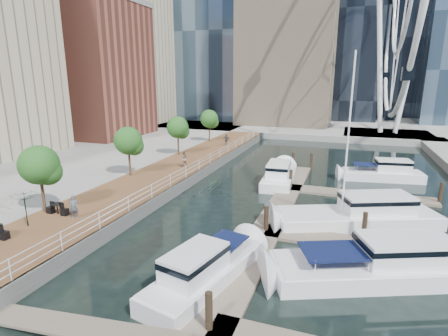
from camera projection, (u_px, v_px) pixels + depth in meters
ground at (166, 290)px, 16.61m from camera, size 520.00×520.00×0.00m
boardwalk at (159, 180)px, 33.12m from camera, size 6.00×60.00×1.00m
seawall at (187, 183)px, 32.14m from camera, size 0.25×60.00×1.00m
land_far at (324, 110)px, 109.71m from camera, size 200.00×114.00×1.00m
pier at (387, 136)px, 59.48m from camera, size 14.00×12.00×1.00m
railing at (186, 172)px, 31.92m from camera, size 0.10×60.00×1.05m
floating_docks at (346, 224)px, 23.03m from camera, size 16.00×34.00×2.60m
midrise_condos at (42, 53)px, 48.72m from camera, size 19.00×67.00×28.00m
street_trees at (128, 141)px, 32.05m from camera, size 2.60×42.60×4.60m
yacht_foreground at (378, 278)px, 17.68m from camera, size 12.01×7.47×2.15m
pedestrian_near at (74, 207)px, 22.47m from camera, size 0.67×0.60×1.54m
pedestrian_mid at (184, 159)px, 35.91m from camera, size 1.03×1.03×1.69m
pedestrian_far at (226, 140)px, 47.75m from camera, size 0.96×0.48×1.58m
moored_yachts at (358, 232)px, 22.93m from camera, size 20.52×37.88×11.50m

